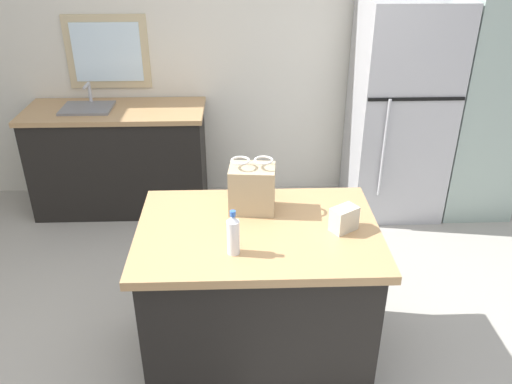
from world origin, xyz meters
The scene contains 9 objects.
ground centered at (0.00, 0.00, 0.00)m, with size 6.85×6.85×0.00m, color #ADA89E.
back_wall centered at (-0.01, 2.30, 1.39)m, with size 5.71×0.13×2.79m.
kitchen_island centered at (0.07, 0.11, 0.44)m, with size 1.24×0.86×0.87m.
refrigerator centered at (1.29, 1.87, 0.88)m, with size 0.74×0.75×1.76m.
tall_cabinet centered at (1.96, 1.87, 1.08)m, with size 0.57×0.67×2.17m.
sink_counter centered at (-1.04, 1.94, 0.46)m, with size 1.46×0.61×1.08m.
shopping_bag centered at (0.04, 0.30, 1.00)m, with size 0.26×0.20×0.30m.
small_box centered at (0.50, 0.08, 0.93)m, with size 0.13×0.08×0.13m, color beige.
bottle centered at (-0.06, -0.11, 0.97)m, with size 0.06×0.06×0.23m.
Camera 1 is at (-0.02, -2.16, 2.28)m, focal length 36.65 mm.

